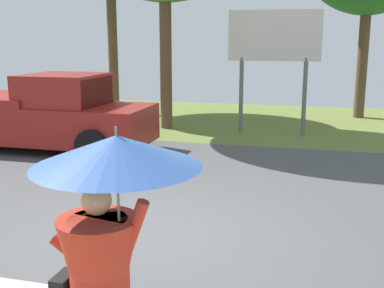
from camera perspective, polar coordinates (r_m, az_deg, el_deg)
The scene contains 4 objects.
ground_plane at distance 9.70m, azimuth 0.74°, elevation -4.11°, with size 40.00×22.00×0.20m.
monk_pedestrian at distance 3.63m, azimuth -10.29°, elevation -12.78°, with size 1.19×1.19×2.13m.
pickup_truck at distance 12.43m, azimuth -16.74°, elevation 3.37°, with size 5.20×2.28×1.88m.
roadside_billboard at distance 13.87m, azimuth 9.75°, elevation 11.57°, with size 2.60×0.12×3.50m.
Camera 1 is at (2.26, -6.08, 2.71)m, focal length 44.76 mm.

